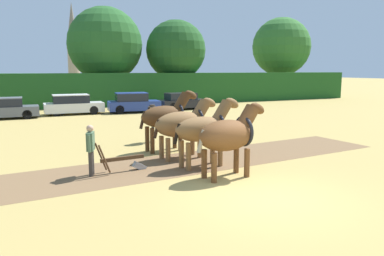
% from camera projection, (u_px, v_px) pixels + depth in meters
% --- Properties ---
extents(ground_plane, '(240.00, 240.00, 0.00)m').
position_uv_depth(ground_plane, '(264.00, 197.00, 9.99)').
color(ground_plane, '#A88E4C').
extents(plowed_furrow_strip, '(23.87, 5.62, 0.01)m').
position_uv_depth(plowed_furrow_strip, '(94.00, 175.00, 12.05)').
color(plowed_furrow_strip, brown).
rests_on(plowed_furrow_strip, ground).
extents(hedgerow, '(57.65, 1.81, 3.06)m').
position_uv_depth(hedgerow, '(95.00, 90.00, 34.25)').
color(hedgerow, '#1E511E').
rests_on(hedgerow, ground).
extents(tree_left, '(7.38, 7.38, 9.56)m').
position_uv_depth(tree_left, '(105.00, 44.00, 37.26)').
color(tree_left, '#423323').
rests_on(tree_left, ground).
extents(tree_center_left, '(6.19, 6.19, 8.49)m').
position_uv_depth(tree_center_left, '(176.00, 50.00, 38.91)').
color(tree_center_left, brown).
rests_on(tree_center_left, ground).
extents(tree_center, '(7.16, 7.16, 9.77)m').
position_uv_depth(tree_center, '(281.00, 47.00, 46.50)').
color(tree_center, '#4C3823').
rests_on(tree_center, ground).
extents(church_spire, '(2.55, 2.55, 16.58)m').
position_uv_depth(church_spire, '(73.00, 43.00, 74.66)').
color(church_spire, gray).
rests_on(church_spire, ground).
extents(draft_horse_lead_left, '(2.61, 1.23, 2.40)m').
position_uv_depth(draft_horse_lead_left, '(229.00, 135.00, 11.68)').
color(draft_horse_lead_left, brown).
rests_on(draft_horse_lead_left, ground).
extents(draft_horse_lead_right, '(2.72, 1.11, 2.45)m').
position_uv_depth(draft_horse_lead_right, '(204.00, 128.00, 12.98)').
color(draft_horse_lead_right, brown).
rests_on(draft_horse_lead_right, ground).
extents(draft_horse_trail_left, '(2.78, 1.25, 2.36)m').
position_uv_depth(draft_horse_trail_left, '(183.00, 124.00, 14.28)').
color(draft_horse_trail_left, brown).
rests_on(draft_horse_trail_left, ground).
extents(draft_horse_trail_right, '(2.72, 1.16, 2.58)m').
position_uv_depth(draft_horse_trail_right, '(166.00, 116.00, 15.56)').
color(draft_horse_trail_right, '#513319').
rests_on(draft_horse_trail_right, ground).
extents(plow, '(1.73, 0.51, 1.13)m').
position_uv_depth(plow, '(126.00, 162.00, 12.53)').
color(plow, '#4C331E').
rests_on(plow, ground).
extents(farmer_at_plow, '(0.34, 0.64, 1.65)m').
position_uv_depth(farmer_at_plow, '(91.00, 146.00, 11.90)').
color(farmer_at_plow, '#38332D').
rests_on(farmer_at_plow, ground).
extents(farmer_beside_team, '(0.44, 0.66, 1.76)m').
position_uv_depth(farmer_beside_team, '(153.00, 120.00, 17.48)').
color(farmer_beside_team, '#38332D').
rests_on(farmer_beside_team, ground).
extents(parked_car_left, '(4.18, 1.84, 1.46)m').
position_uv_depth(parked_car_left, '(5.00, 109.00, 25.92)').
color(parked_car_left, '#565B66').
rests_on(parked_car_left, ground).
extents(parked_car_center_left, '(4.34, 1.83, 1.51)m').
position_uv_depth(parked_car_center_left, '(73.00, 105.00, 28.49)').
color(parked_car_center_left, silver).
rests_on(parked_car_center_left, ground).
extents(parked_car_center, '(4.17, 2.11, 1.58)m').
position_uv_depth(parked_car_center, '(133.00, 103.00, 29.72)').
color(parked_car_center, navy).
rests_on(parked_car_center, ground).
extents(parked_car_center_right, '(4.20, 1.93, 1.42)m').
position_uv_depth(parked_car_center_right, '(182.00, 101.00, 31.96)').
color(parked_car_center_right, black).
rests_on(parked_car_center_right, ground).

